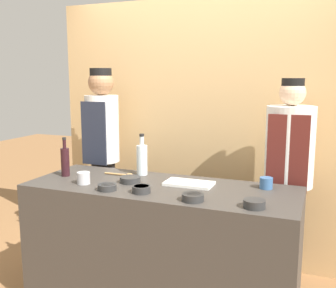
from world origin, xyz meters
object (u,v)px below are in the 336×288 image
(sauce_bowl_yellow, at_px, (254,203))
(bottle_wine, at_px, (65,161))
(cup_blue, at_px, (266,183))
(cup_steel, at_px, (84,178))
(chef_left, at_px, (103,154))
(chef_right, at_px, (288,180))
(bottle_clear, at_px, (142,159))
(sauce_bowl_green, at_px, (141,189))
(sauce_bowl_brown, at_px, (130,179))
(sauce_bowl_orange, at_px, (107,187))
(cutting_board, at_px, (189,183))
(sauce_bowl_purple, at_px, (193,197))
(wooden_spoon, at_px, (123,174))

(sauce_bowl_yellow, bearing_deg, bottle_wine, 171.57)
(bottle_wine, xyz_separation_m, cup_blue, (1.51, 0.22, -0.08))
(cup_blue, xyz_separation_m, cup_steel, (-1.25, -0.36, 0.00))
(chef_left, bearing_deg, chef_right, -0.01)
(bottle_wine, relative_size, chef_right, 0.18)
(cup_blue, bearing_deg, bottle_clear, 177.75)
(sauce_bowl_yellow, bearing_deg, sauce_bowl_green, 177.66)
(sauce_bowl_brown, bearing_deg, bottle_wine, -179.09)
(chef_left, bearing_deg, cup_blue, -13.87)
(sauce_bowl_orange, height_order, sauce_bowl_green, sauce_bowl_green)
(sauce_bowl_orange, distance_m, sauce_bowl_brown, 0.24)
(cup_steel, bearing_deg, chef_right, 28.57)
(sauce_bowl_orange, bearing_deg, chef_left, 122.65)
(sauce_bowl_green, distance_m, cutting_board, 0.38)
(sauce_bowl_purple, relative_size, chef_left, 0.08)
(cup_blue, xyz_separation_m, chef_right, (0.12, 0.38, -0.06))
(sauce_bowl_brown, xyz_separation_m, chef_left, (-0.58, 0.59, 0.04))
(sauce_bowl_brown, distance_m, cup_blue, 0.97)
(sauce_bowl_brown, relative_size, cup_steel, 1.62)
(sauce_bowl_green, relative_size, chef_right, 0.07)
(wooden_spoon, bearing_deg, sauce_bowl_yellow, -19.77)
(bottle_wine, bearing_deg, bottle_clear, 25.54)
(bottle_clear, bearing_deg, chef_right, 17.39)
(sauce_bowl_orange, height_order, sauce_bowl_brown, sauce_bowl_brown)
(sauce_bowl_brown, xyz_separation_m, cup_blue, (0.95, 0.21, 0.02))
(sauce_bowl_purple, height_order, cutting_board, sauce_bowl_purple)
(sauce_bowl_green, relative_size, bottle_wine, 0.41)
(sauce_bowl_yellow, xyz_separation_m, cup_steel, (-1.24, 0.08, 0.02))
(sauce_bowl_green, bearing_deg, wooden_spoon, 132.95)
(bottle_clear, xyz_separation_m, wooden_spoon, (-0.13, -0.09, -0.12))
(sauce_bowl_orange, height_order, chef_right, chef_right)
(bottle_clear, xyz_separation_m, chef_right, (1.09, 0.34, -0.15))
(sauce_bowl_purple, height_order, bottle_wine, bottle_wine)
(cup_blue, bearing_deg, bottle_wine, -171.72)
(sauce_bowl_purple, relative_size, wooden_spoon, 0.57)
(cup_blue, bearing_deg, sauce_bowl_brown, -167.48)
(cup_blue, relative_size, cup_steel, 0.97)
(sauce_bowl_orange, relative_size, cup_blue, 1.43)
(sauce_bowl_purple, height_order, wooden_spoon, sauce_bowl_purple)
(sauce_bowl_purple, distance_m, sauce_bowl_green, 0.38)
(chef_right, bearing_deg, bottle_clear, -162.61)
(cutting_board, distance_m, chef_left, 1.12)
(bottle_wine, xyz_separation_m, cup_steel, (0.26, -0.14, -0.08))
(bottle_wine, relative_size, cup_steel, 3.29)
(sauce_bowl_purple, distance_m, cup_steel, 0.87)
(sauce_bowl_green, distance_m, cup_steel, 0.49)
(sauce_bowl_orange, distance_m, wooden_spoon, 0.40)
(sauce_bowl_orange, relative_size, sauce_bowl_brown, 0.85)
(bottle_wine, bearing_deg, sauce_bowl_orange, -23.75)
(sauce_bowl_purple, distance_m, cutting_board, 0.37)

